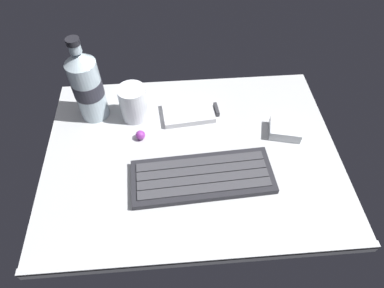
{
  "coord_description": "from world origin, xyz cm",
  "views": [
    {
      "loc": [
        -3.44,
        -43.72,
        58.05
      ],
      "look_at": [
        0.0,
        0.0,
        3.0
      ],
      "focal_mm": 30.98,
      "sensor_mm": 36.0,
      "label": 1
    }
  ],
  "objects_px": {
    "juice_cup": "(134,104)",
    "charger_block": "(285,129)",
    "trackball_mouse": "(140,135)",
    "handheld_device": "(191,112)",
    "keyboard": "(202,177)",
    "water_bottle": "(87,85)"
  },
  "relations": [
    {
      "from": "juice_cup",
      "to": "charger_block",
      "type": "bearing_deg",
      "value": -13.42
    },
    {
      "from": "juice_cup",
      "to": "trackball_mouse",
      "type": "relative_size",
      "value": 3.86
    },
    {
      "from": "handheld_device",
      "to": "charger_block",
      "type": "height_order",
      "value": "charger_block"
    },
    {
      "from": "juice_cup",
      "to": "trackball_mouse",
      "type": "height_order",
      "value": "juice_cup"
    },
    {
      "from": "handheld_device",
      "to": "trackball_mouse",
      "type": "bearing_deg",
      "value": -151.21
    },
    {
      "from": "charger_block",
      "to": "trackball_mouse",
      "type": "height_order",
      "value": "charger_block"
    },
    {
      "from": "juice_cup",
      "to": "charger_block",
      "type": "relative_size",
      "value": 1.21
    },
    {
      "from": "keyboard",
      "to": "handheld_device",
      "type": "relative_size",
      "value": 2.23
    },
    {
      "from": "handheld_device",
      "to": "juice_cup",
      "type": "relative_size",
      "value": 1.56
    },
    {
      "from": "keyboard",
      "to": "trackball_mouse",
      "type": "relative_size",
      "value": 13.42
    },
    {
      "from": "keyboard",
      "to": "water_bottle",
      "type": "distance_m",
      "value": 0.33
    },
    {
      "from": "handheld_device",
      "to": "trackball_mouse",
      "type": "relative_size",
      "value": 6.02
    },
    {
      "from": "handheld_device",
      "to": "charger_block",
      "type": "distance_m",
      "value": 0.22
    },
    {
      "from": "handheld_device",
      "to": "charger_block",
      "type": "bearing_deg",
      "value": -19.73
    },
    {
      "from": "keyboard",
      "to": "trackball_mouse",
      "type": "distance_m",
      "value": 0.18
    },
    {
      "from": "juice_cup",
      "to": "water_bottle",
      "type": "xyz_separation_m",
      "value": [
        -0.1,
        0.01,
        0.05
      ]
    },
    {
      "from": "juice_cup",
      "to": "water_bottle",
      "type": "distance_m",
      "value": 0.11
    },
    {
      "from": "water_bottle",
      "to": "handheld_device",
      "type": "bearing_deg",
      "value": -5.23
    },
    {
      "from": "keyboard",
      "to": "juice_cup",
      "type": "xyz_separation_m",
      "value": [
        -0.14,
        0.19,
        0.03
      ]
    },
    {
      "from": "water_bottle",
      "to": "juice_cup",
      "type": "bearing_deg",
      "value": -8.54
    },
    {
      "from": "trackball_mouse",
      "to": "handheld_device",
      "type": "bearing_deg",
      "value": 28.79
    },
    {
      "from": "water_bottle",
      "to": "trackball_mouse",
      "type": "distance_m",
      "value": 0.16
    }
  ]
}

